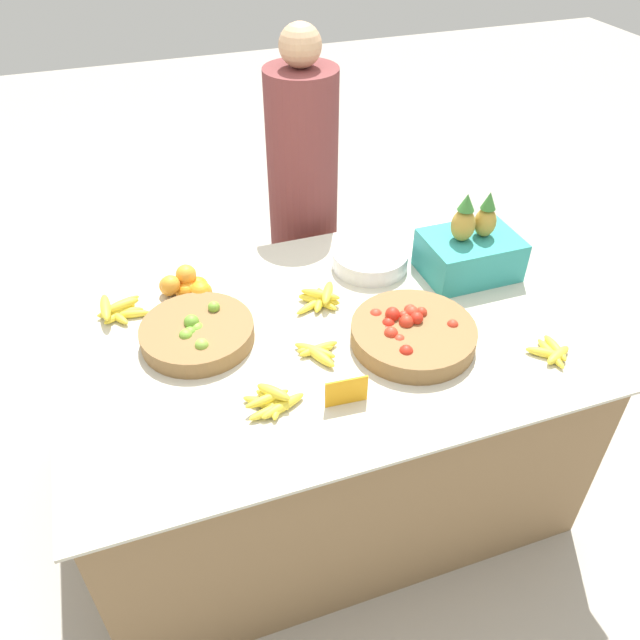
{
  "coord_description": "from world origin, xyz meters",
  "views": [
    {
      "loc": [
        -0.53,
        -1.54,
        2.17
      ],
      "look_at": [
        0.0,
        0.0,
        0.84
      ],
      "focal_mm": 35.0,
      "sensor_mm": 36.0,
      "label": 1
    }
  ],
  "objects_px": {
    "tomato_basket": "(412,333)",
    "produce_crate": "(470,251)",
    "vendor_person": "(304,221)",
    "metal_bowl": "(370,259)",
    "lime_bowl": "(197,333)",
    "price_sign": "(346,392)"
  },
  "relations": [
    {
      "from": "tomato_basket",
      "to": "vendor_person",
      "type": "height_order",
      "value": "vendor_person"
    },
    {
      "from": "tomato_basket",
      "to": "metal_bowl",
      "type": "xyz_separation_m",
      "value": [
        0.04,
        0.46,
        -0.0
      ]
    },
    {
      "from": "vendor_person",
      "to": "metal_bowl",
      "type": "bearing_deg",
      "value": -78.77
    },
    {
      "from": "lime_bowl",
      "to": "vendor_person",
      "type": "distance_m",
      "value": 0.96
    },
    {
      "from": "lime_bowl",
      "to": "price_sign",
      "type": "relative_size",
      "value": 2.88
    },
    {
      "from": "tomato_basket",
      "to": "price_sign",
      "type": "height_order",
      "value": "tomato_basket"
    },
    {
      "from": "produce_crate",
      "to": "vendor_person",
      "type": "height_order",
      "value": "vendor_person"
    },
    {
      "from": "produce_crate",
      "to": "vendor_person",
      "type": "bearing_deg",
      "value": 122.82
    },
    {
      "from": "produce_crate",
      "to": "lime_bowl",
      "type": "bearing_deg",
      "value": -176.77
    },
    {
      "from": "tomato_basket",
      "to": "vendor_person",
      "type": "xyz_separation_m",
      "value": [
        -0.06,
        0.98,
        -0.1
      ]
    },
    {
      "from": "lime_bowl",
      "to": "produce_crate",
      "type": "height_order",
      "value": "produce_crate"
    },
    {
      "from": "lime_bowl",
      "to": "produce_crate",
      "type": "relative_size",
      "value": 1.09
    },
    {
      "from": "tomato_basket",
      "to": "produce_crate",
      "type": "distance_m",
      "value": 0.48
    },
    {
      "from": "price_sign",
      "to": "vendor_person",
      "type": "xyz_separation_m",
      "value": [
        0.24,
        1.17,
        -0.11
      ]
    },
    {
      "from": "metal_bowl",
      "to": "lime_bowl",
      "type": "bearing_deg",
      "value": -162.96
    },
    {
      "from": "lime_bowl",
      "to": "price_sign",
      "type": "bearing_deg",
      "value": -49.62
    },
    {
      "from": "tomato_basket",
      "to": "produce_crate",
      "type": "height_order",
      "value": "produce_crate"
    },
    {
      "from": "tomato_basket",
      "to": "price_sign",
      "type": "bearing_deg",
      "value": -148.12
    },
    {
      "from": "tomato_basket",
      "to": "price_sign",
      "type": "relative_size",
      "value": 3.17
    },
    {
      "from": "metal_bowl",
      "to": "produce_crate",
      "type": "bearing_deg",
      "value": -25.46
    },
    {
      "from": "tomato_basket",
      "to": "metal_bowl",
      "type": "bearing_deg",
      "value": 85.0
    },
    {
      "from": "lime_bowl",
      "to": "price_sign",
      "type": "xyz_separation_m",
      "value": [
        0.37,
        -0.43,
        0.02
      ]
    }
  ]
}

